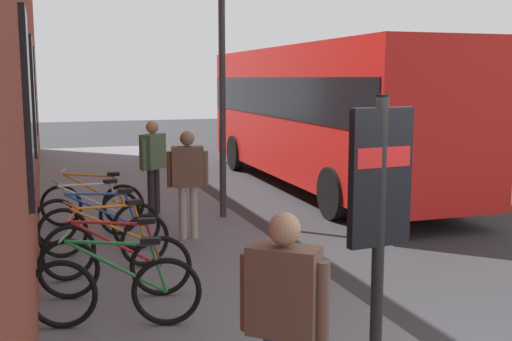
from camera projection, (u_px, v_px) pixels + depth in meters
The scene contains 15 objects.
ground at pixel (317, 234), 10.67m from camera, with size 60.00×60.00×0.00m, color #2D2D30.
sidewalk_pavement at pixel (139, 217), 11.66m from camera, with size 24.00×3.50×0.12m, color slate.
station_facade at pixel (11, 0), 11.34m from camera, with size 22.00×0.65×8.11m.
bicycle_nearest_sign at pixel (115, 290), 6.33m from camera, with size 0.60×1.73×0.97m.
bicycle_leaning_wall at pixel (116, 265), 7.19m from camera, with size 0.56×1.74×0.97m.
bicycle_beside_lamp at pixel (109, 244), 8.10m from camera, with size 0.66×1.71×0.97m.
bicycle_far_end at pixel (101, 227), 8.99m from camera, with size 0.48×1.77×0.97m.
bicycle_under_window at pixel (89, 215), 9.77m from camera, with size 0.68×1.70×0.97m.
bicycle_by_door at pixel (93, 204), 10.69m from camera, with size 0.61×1.73×0.97m.
transit_info_sign at pixel (380, 196), 4.92m from camera, with size 0.14×0.56×2.40m.
city_bus at pixel (321, 108), 15.01m from camera, with size 10.55×2.81×3.35m.
pedestrian_by_facade at pixel (188, 174), 9.75m from camera, with size 0.33×0.64×1.71m.
pedestrian_near_bus at pixel (153, 158), 11.53m from camera, with size 0.53×0.53×1.75m.
pedestrian_crossing_street at pixel (284, 307), 4.17m from camera, with size 0.49×0.51×1.65m.
street_lamp at pixel (222, 44), 11.01m from camera, with size 0.28×0.28×5.27m.
Camera 1 is at (-3.50, 3.36, 2.65)m, focal length 43.76 mm.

